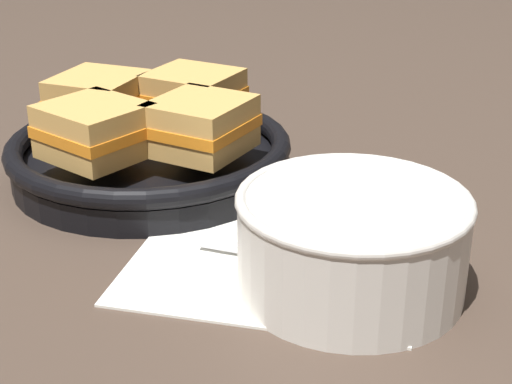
{
  "coord_description": "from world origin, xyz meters",
  "views": [
    {
      "loc": [
        0.02,
        -0.53,
        0.29
      ],
      "look_at": [
        -0.03,
        0.03,
        0.04
      ],
      "focal_mm": 55.0,
      "sensor_mm": 36.0,
      "label": 1
    }
  ],
  "objects_px": {
    "sandwich_far_left": "(95,130)",
    "sandwich_far_right": "(201,125)",
    "soup_bowl": "(352,237)",
    "sandwich_near_left": "(193,95)",
    "spoon": "(327,263)",
    "sandwich_near_right": "(99,99)",
    "skillet": "(149,156)"
  },
  "relations": [
    {
      "from": "spoon",
      "to": "sandwich_near_left",
      "type": "bearing_deg",
      "value": 135.76
    },
    {
      "from": "sandwich_far_left",
      "to": "soup_bowl",
      "type": "bearing_deg",
      "value": -31.54
    },
    {
      "from": "soup_bowl",
      "to": "spoon",
      "type": "xyz_separation_m",
      "value": [
        -0.02,
        0.02,
        -0.03
      ]
    },
    {
      "from": "sandwich_near_left",
      "to": "sandwich_far_right",
      "type": "xyz_separation_m",
      "value": [
        0.02,
        -0.09,
        0.0
      ]
    },
    {
      "from": "spoon",
      "to": "skillet",
      "type": "relative_size",
      "value": 0.44
    },
    {
      "from": "soup_bowl",
      "to": "sandwich_far_left",
      "type": "height_order",
      "value": "sandwich_far_left"
    },
    {
      "from": "soup_bowl",
      "to": "sandwich_near_left",
      "type": "distance_m",
      "value": 0.28
    },
    {
      "from": "sandwich_near_right",
      "to": "sandwich_far_right",
      "type": "distance_m",
      "value": 0.13
    },
    {
      "from": "sandwich_near_right",
      "to": "sandwich_far_right",
      "type": "height_order",
      "value": "same"
    },
    {
      "from": "sandwich_near_right",
      "to": "sandwich_far_left",
      "type": "height_order",
      "value": "same"
    },
    {
      "from": "sandwich_far_right",
      "to": "sandwich_near_right",
      "type": "bearing_deg",
      "value": 148.38
    },
    {
      "from": "skillet",
      "to": "sandwich_far_left",
      "type": "height_order",
      "value": "sandwich_far_left"
    },
    {
      "from": "skillet",
      "to": "sandwich_near_right",
      "type": "xyz_separation_m",
      "value": [
        -0.05,
        0.03,
        0.04
      ]
    },
    {
      "from": "soup_bowl",
      "to": "sandwich_near_left",
      "type": "bearing_deg",
      "value": 121.7
    },
    {
      "from": "sandwich_far_left",
      "to": "spoon",
      "type": "bearing_deg",
      "value": -29.0
    },
    {
      "from": "spoon",
      "to": "sandwich_far_right",
      "type": "bearing_deg",
      "value": 144.95
    },
    {
      "from": "sandwich_near_left",
      "to": "sandwich_far_right",
      "type": "bearing_deg",
      "value": -76.62
    },
    {
      "from": "sandwich_far_right",
      "to": "skillet",
      "type": "bearing_deg",
      "value": 147.78
    },
    {
      "from": "soup_bowl",
      "to": "spoon",
      "type": "bearing_deg",
      "value": 126.6
    },
    {
      "from": "sandwich_near_right",
      "to": "sandwich_far_left",
      "type": "bearing_deg",
      "value": -76.62
    },
    {
      "from": "sandwich_near_left",
      "to": "sandwich_near_right",
      "type": "xyz_separation_m",
      "value": [
        -0.09,
        -0.02,
        0.0
      ]
    },
    {
      "from": "sandwich_far_left",
      "to": "sandwich_far_right",
      "type": "relative_size",
      "value": 1.05
    },
    {
      "from": "sandwich_far_left",
      "to": "skillet",
      "type": "bearing_deg",
      "value": 60.18
    },
    {
      "from": "skillet",
      "to": "spoon",
      "type": "bearing_deg",
      "value": -44.85
    },
    {
      "from": "spoon",
      "to": "sandwich_near_left",
      "type": "xyz_separation_m",
      "value": [
        -0.13,
        0.22,
        0.06
      ]
    },
    {
      "from": "soup_bowl",
      "to": "sandwich_far_left",
      "type": "xyz_separation_m",
      "value": [
        -0.21,
        0.13,
        0.02
      ]
    },
    {
      "from": "soup_bowl",
      "to": "skillet",
      "type": "xyz_separation_m",
      "value": [
        -0.18,
        0.19,
        -0.02
      ]
    },
    {
      "from": "soup_bowl",
      "to": "sandwich_near_right",
      "type": "distance_m",
      "value": 0.32
    },
    {
      "from": "soup_bowl",
      "to": "sandwich_near_right",
      "type": "relative_size",
      "value": 1.62
    },
    {
      "from": "spoon",
      "to": "sandwich_near_left",
      "type": "relative_size",
      "value": 1.36
    },
    {
      "from": "skillet",
      "to": "sandwich_far_right",
      "type": "xyz_separation_m",
      "value": [
        0.06,
        -0.03,
        0.04
      ]
    },
    {
      "from": "skillet",
      "to": "sandwich_near_left",
      "type": "height_order",
      "value": "sandwich_near_left"
    }
  ]
}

